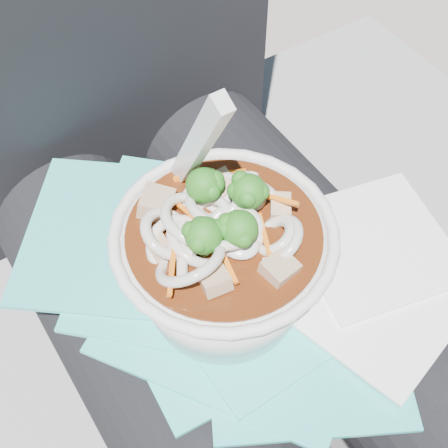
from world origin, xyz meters
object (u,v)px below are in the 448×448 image
plastic_bag (226,279)px  person_body (201,249)px  stone_ledge (186,350)px  udon_bowl (223,257)px  lap (253,333)px

plastic_bag → person_body: bearing=75.8°
person_body → plastic_bag: 0.10m
stone_ledge → udon_bowl: (-0.03, -0.15, 0.45)m
stone_ledge → lap: lap is taller
person_body → plastic_bag: size_ratio=2.62×
stone_ledge → plastic_bag: 0.41m
lap → plastic_bag: (-0.02, 0.02, 0.08)m
lap → udon_bowl: bearing=174.4°
person_body → stone_ledge: bearing=90.0°
person_body → plastic_bag: person_body is taller
plastic_bag → lap: bearing=-47.1°
lap → stone_ledge: bearing=90.0°
stone_ledge → person_body: size_ratio=1.00×
person_body → plastic_bag: (-0.02, -0.07, 0.06)m
stone_ledge → plastic_bag: bearing=-98.0°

